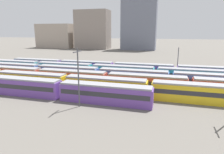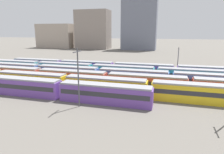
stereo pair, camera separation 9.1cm
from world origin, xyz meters
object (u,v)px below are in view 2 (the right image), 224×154
Objects in this scene: train_track_5 at (143,69)px; train_track_2 at (190,85)px; catenary_pole_2 at (78,75)px; train_track_0 at (22,86)px; train_track_1 at (149,89)px; train_track_3 at (171,79)px; train_track_4 at (123,72)px; catenary_pole_1 at (178,60)px.

train_track_2 is at bearing -52.18° from train_track_5.
catenary_pole_2 reaches higher than train_track_5.
train_track_0 is at bearing -131.41° from train_track_5.
train_track_1 is 1.00× the size of train_track_3.
train_track_4 is 17.82m from catenary_pole_1.
catenary_pole_2 is at bearing -96.46° from train_track_4.
train_track_1 is at bearing 34.81° from catenary_pole_2.
train_track_0 is 0.50× the size of train_track_1.
train_track_3 is 13.17m from train_track_5.
train_track_1 is 1.20× the size of train_track_5.
catenary_pole_2 is (14.89, -3.05, 3.98)m from train_track_0.
train_track_1 is 9.79m from train_track_2.
catenary_pole_1 reaches higher than train_track_0.
train_track_5 is at bearing 74.52° from catenary_pole_2.
catenary_pole_2 is at bearing -119.37° from catenary_pole_1.
train_track_2 is 1.00× the size of train_track_3.
train_track_2 is at bearing 16.53° from train_track_0.
train_track_0 is 15.71m from catenary_pole_2.
train_track_3 is at bearing 127.74° from train_track_2.
train_track_0 is at bearing -130.22° from train_track_4.
train_track_4 is (17.59, 20.80, 0.00)m from train_track_0.
catenary_pole_2 is (-2.70, -23.85, 3.98)m from train_track_4.
catenary_pole_1 is at bearing 96.10° from train_track_2.
train_track_5 is (-12.11, 15.60, 0.00)m from train_track_2.
train_track_5 is 30.40m from catenary_pole_2.
train_track_0 is 0.50× the size of train_track_3.
train_track_3 is (31.02, 15.60, 0.00)m from train_track_0.
train_track_2 is 19.12m from catenary_pole_1.
catenary_pole_2 reaches higher than train_track_3.
train_track_3 is 14.40m from train_track_4.
train_track_4 is 24.33m from catenary_pole_2.
train_track_4 is at bearing 120.42° from train_track_1.
train_track_1 is 14.98m from catenary_pole_2.
train_track_4 is at bearing 49.78° from train_track_0.
train_track_0 is at bearing -169.00° from train_track_1.
train_track_0 is at bearing -163.47° from train_track_2.
train_track_5 is 10.99m from catenary_pole_1.
catenary_pole_1 is at bearing 60.63° from catenary_pole_2.
train_track_1 is at bearing -112.31° from train_track_3.
train_track_0 and train_track_3 have the same top height.
train_track_0 is 0.60× the size of train_track_5.
train_track_2 is (35.04, 10.40, 0.00)m from train_track_0.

